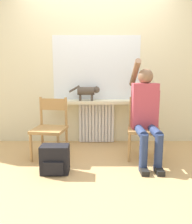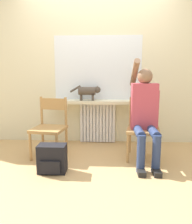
{
  "view_description": "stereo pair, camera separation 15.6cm",
  "coord_description": "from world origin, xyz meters",
  "px_view_note": "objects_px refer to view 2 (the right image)",
  "views": [
    {
      "loc": [
        -0.01,
        -2.49,
        1.17
      ],
      "look_at": [
        0.0,
        0.58,
        0.63
      ],
      "focal_mm": 35.0,
      "sensor_mm": 36.0,
      "label": 1
    },
    {
      "loc": [
        0.15,
        -2.48,
        1.17
      ],
      "look_at": [
        0.0,
        0.58,
        0.63
      ],
      "focal_mm": 35.0,
      "sensor_mm": 36.0,
      "label": 2
    }
  ],
  "objects_px": {
    "person": "(145,112)",
    "cat": "(89,91)",
    "chair_left": "(50,127)",
    "backpack": "(52,159)",
    "chair_right": "(143,128)"
  },
  "relations": [
    {
      "from": "person",
      "to": "cat",
      "type": "xyz_separation_m",
      "value": [
        -0.79,
        0.66,
        0.21
      ]
    },
    {
      "from": "chair_left",
      "to": "backpack",
      "type": "xyz_separation_m",
      "value": [
        0.15,
        -0.52,
        -0.26
      ]
    },
    {
      "from": "chair_left",
      "to": "person",
      "type": "relative_size",
      "value": 0.61
    },
    {
      "from": "chair_left",
      "to": "backpack",
      "type": "distance_m",
      "value": 0.6
    },
    {
      "from": "person",
      "to": "backpack",
      "type": "relative_size",
      "value": 4.02
    },
    {
      "from": "chair_left",
      "to": "cat",
      "type": "distance_m",
      "value": 0.88
    },
    {
      "from": "cat",
      "to": "chair_left",
      "type": "bearing_deg",
      "value": -132.48
    },
    {
      "from": "cat",
      "to": "person",
      "type": "bearing_deg",
      "value": -39.87
    },
    {
      "from": "chair_right",
      "to": "cat",
      "type": "relative_size",
      "value": 1.68
    },
    {
      "from": "chair_left",
      "to": "chair_right",
      "type": "bearing_deg",
      "value": 9.02
    },
    {
      "from": "chair_left",
      "to": "person",
      "type": "height_order",
      "value": "person"
    },
    {
      "from": "chair_right",
      "to": "cat",
      "type": "bearing_deg",
      "value": 155.07
    },
    {
      "from": "person",
      "to": "backpack",
      "type": "height_order",
      "value": "person"
    },
    {
      "from": "backpack",
      "to": "chair_right",
      "type": "bearing_deg",
      "value": 24.32
    },
    {
      "from": "backpack",
      "to": "person",
      "type": "bearing_deg",
      "value": 19.66
    }
  ]
}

